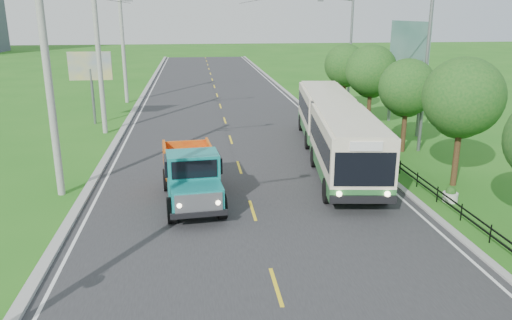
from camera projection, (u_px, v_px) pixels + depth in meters
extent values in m
plane|color=#226618|center=(276.00, 287.00, 14.85)|extent=(240.00, 240.00, 0.00)
cube|color=#28282B|center=(229.00, 133.00, 33.88)|extent=(14.00, 120.00, 0.02)
cube|color=#9E9E99|center=(120.00, 135.00, 33.00)|extent=(0.40, 120.00, 0.15)
cube|color=#9E9E99|center=(331.00, 129.00, 34.71)|extent=(0.30, 120.00, 0.10)
cube|color=silver|center=(129.00, 135.00, 33.08)|extent=(0.12, 120.00, 0.00)
cube|color=silver|center=(324.00, 130.00, 34.66)|extent=(0.12, 120.00, 0.00)
cube|color=yellow|center=(276.00, 286.00, 14.85)|extent=(0.12, 2.20, 0.00)
cube|color=black|center=(373.00, 147.00, 29.03)|extent=(0.04, 40.00, 0.60)
cylinder|color=gray|center=(49.00, 83.00, 21.01)|extent=(0.32, 0.32, 10.00)
cylinder|color=gray|center=(99.00, 58.00, 32.42)|extent=(0.32, 0.32, 10.00)
cylinder|color=gray|center=(123.00, 46.00, 43.84)|extent=(0.32, 0.32, 10.00)
cube|color=slate|center=(126.00, 1.00, 42.82)|extent=(1.20, 0.10, 0.10)
cylinder|color=#382314|center=(457.00, 151.00, 23.14)|extent=(0.28, 0.28, 3.36)
sphere|color=#154A17|center=(463.00, 97.00, 22.43)|extent=(3.60, 3.60, 3.60)
sphere|color=#154A17|center=(460.00, 111.00, 23.13)|extent=(2.64, 2.64, 2.64)
cylinder|color=#382314|center=(404.00, 126.00, 28.90)|extent=(0.28, 0.28, 3.02)
sphere|color=#154A17|center=(407.00, 87.00, 28.25)|extent=(3.24, 3.24, 3.24)
sphere|color=#154A17|center=(406.00, 97.00, 28.94)|extent=(2.38, 2.38, 2.38)
cylinder|color=#382314|center=(369.00, 106.00, 34.58)|extent=(0.28, 0.28, 3.25)
sphere|color=#154A17|center=(371.00, 70.00, 33.88)|extent=(3.48, 3.48, 3.48)
sphere|color=#154A17|center=(371.00, 80.00, 34.58)|extent=(2.55, 2.55, 2.55)
cylinder|color=#382314|center=(344.00, 94.00, 40.31)|extent=(0.28, 0.28, 3.08)
sphere|color=#154A17|center=(345.00, 65.00, 39.65)|extent=(3.30, 3.30, 3.30)
sphere|color=#154A17|center=(345.00, 72.00, 40.34)|extent=(2.42, 2.42, 2.42)
cylinder|color=slate|center=(425.00, 74.00, 28.17)|extent=(0.20, 0.20, 9.00)
cylinder|color=slate|center=(350.00, 54.00, 41.49)|extent=(0.20, 0.20, 9.00)
cube|color=slate|center=(321.00, 1.00, 39.96)|extent=(0.45, 0.16, 0.12)
cylinder|color=silver|center=(450.00, 197.00, 21.52)|extent=(0.64, 0.64, 0.40)
sphere|color=#154A17|center=(451.00, 192.00, 21.45)|extent=(0.44, 0.44, 0.44)
cylinder|color=silver|center=(383.00, 149.00, 29.13)|extent=(0.64, 0.64, 0.40)
sphere|color=#154A17|center=(383.00, 145.00, 29.06)|extent=(0.44, 0.44, 0.44)
cylinder|color=silver|center=(343.00, 120.00, 36.74)|extent=(0.64, 0.64, 0.40)
sphere|color=#154A17|center=(343.00, 117.00, 36.67)|extent=(0.44, 0.44, 0.44)
cylinder|color=slate|center=(93.00, 97.00, 35.99)|extent=(0.20, 0.20, 4.00)
cube|color=yellow|center=(90.00, 66.00, 35.36)|extent=(3.00, 0.15, 2.00)
cylinder|color=slate|center=(420.00, 99.00, 32.24)|extent=(0.24, 0.24, 5.00)
cylinder|color=slate|center=(391.00, 87.00, 37.00)|extent=(0.24, 0.24, 5.00)
cube|color=#144C47|center=(409.00, 44.00, 33.68)|extent=(0.20, 6.00, 3.00)
cube|color=#28652F|center=(346.00, 167.00, 23.57)|extent=(3.66, 8.22, 0.58)
cube|color=beige|center=(348.00, 140.00, 23.20)|extent=(3.66, 8.22, 2.04)
cube|color=black|center=(348.00, 140.00, 23.19)|extent=(3.62, 7.60, 1.01)
cube|color=#28652F|center=(323.00, 126.00, 31.95)|extent=(3.59, 7.70, 0.58)
cube|color=beige|center=(324.00, 106.00, 31.57)|extent=(3.59, 7.70, 2.04)
cube|color=black|center=(324.00, 106.00, 31.57)|extent=(3.55, 7.07, 1.01)
cube|color=#4C4C4C|center=(334.00, 125.00, 27.59)|extent=(2.61, 1.37, 2.52)
cube|color=black|center=(365.00, 169.00, 19.42)|extent=(2.37, 0.37, 1.38)
cylinder|color=black|center=(327.00, 191.00, 21.27)|extent=(0.48, 1.14, 1.10)
cylinder|color=black|center=(384.00, 191.00, 21.26)|extent=(0.48, 1.14, 1.10)
cylinder|color=black|center=(315.00, 157.00, 26.25)|extent=(0.48, 1.14, 1.10)
cylinder|color=black|center=(360.00, 157.00, 26.23)|extent=(0.48, 1.14, 1.10)
cylinder|color=black|center=(308.00, 140.00, 29.70)|extent=(0.48, 1.14, 1.10)
cylinder|color=black|center=(348.00, 140.00, 29.69)|extent=(0.48, 1.14, 1.10)
cylinder|color=black|center=(302.00, 123.00, 34.37)|extent=(0.48, 1.14, 1.10)
cylinder|color=black|center=(336.00, 123.00, 34.36)|extent=(0.48, 1.14, 1.10)
cube|color=#157E7C|center=(197.00, 198.00, 19.14)|extent=(2.08, 1.48, 0.94)
cube|color=#157E7C|center=(193.00, 175.00, 20.33)|extent=(2.19, 1.68, 1.87)
cube|color=black|center=(193.00, 164.00, 20.19)|extent=(2.37, 1.42, 0.66)
cube|color=black|center=(192.00, 189.00, 21.28)|extent=(1.44, 5.68, 0.23)
cube|color=#C97012|center=(188.00, 158.00, 22.51)|extent=(2.40, 2.99, 1.22)
cylinder|color=black|center=(171.00, 210.00, 19.26)|extent=(0.42, 1.06, 1.03)
cylinder|color=black|center=(222.00, 206.00, 19.67)|extent=(0.42, 1.06, 1.03)
cylinder|color=black|center=(167.00, 180.00, 22.77)|extent=(0.42, 1.06, 1.03)
cylinder|color=black|center=(210.00, 177.00, 23.17)|extent=(0.42, 1.06, 1.03)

